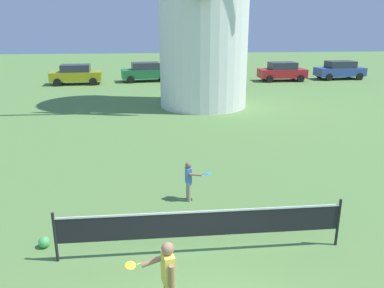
{
  "coord_description": "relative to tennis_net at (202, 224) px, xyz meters",
  "views": [
    {
      "loc": [
        -0.55,
        -4.68,
        4.7
      ],
      "look_at": [
        0.4,
        4.48,
        1.81
      ],
      "focal_mm": 36.22,
      "sensor_mm": 36.0,
      "label": 1
    }
  ],
  "objects": [
    {
      "name": "tennis_net",
      "position": [
        0.0,
        0.0,
        0.0
      ],
      "size": [
        6.05,
        0.06,
        1.1
      ],
      "color": "black",
      "rests_on": "ground_plane"
    },
    {
      "name": "player_near",
      "position": [
        -0.8,
        -1.81,
        0.1
      ],
      "size": [
        0.83,
        0.46,
        1.4
      ],
      "color": "#333338",
      "rests_on": "ground_plane"
    },
    {
      "name": "player_far",
      "position": [
        -0.01,
        2.59,
        -0.05
      ],
      "size": [
        0.72,
        0.39,
        1.12
      ],
      "color": "#9E937F",
      "rests_on": "ground_plane"
    },
    {
      "name": "stray_ball",
      "position": [
        -3.4,
        0.56,
        -0.56
      ],
      "size": [
        0.25,
        0.25,
        0.25
      ],
      "primitive_type": "sphere",
      "color": "#4CB259",
      "rests_on": "ground_plane"
    },
    {
      "name": "parked_car_mustard",
      "position": [
        -6.95,
        24.62,
        0.12
      ],
      "size": [
        4.06,
        2.09,
        1.56
      ],
      "color": "#999919",
      "rests_on": "ground_plane"
    },
    {
      "name": "parked_car_green",
      "position": [
        -1.47,
        25.72,
        0.12
      ],
      "size": [
        4.15,
        2.33,
        1.56
      ],
      "color": "#1E6638",
      "rests_on": "ground_plane"
    },
    {
      "name": "parked_car_cream",
      "position": [
        4.53,
        25.18,
        0.12
      ],
      "size": [
        4.3,
        1.89,
        1.56
      ],
      "color": "silver",
      "rests_on": "ground_plane"
    },
    {
      "name": "parked_car_red",
      "position": [
        9.98,
        24.76,
        0.12
      ],
      "size": [
        3.91,
        1.92,
        1.56
      ],
      "color": "red",
      "rests_on": "ground_plane"
    },
    {
      "name": "parked_car_blue",
      "position": [
        15.32,
        25.32,
        0.12
      ],
      "size": [
        4.23,
        2.09,
        1.56
      ],
      "color": "#334C99",
      "rests_on": "ground_plane"
    }
  ]
}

